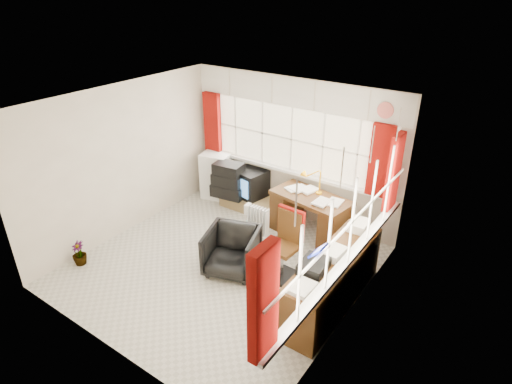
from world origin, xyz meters
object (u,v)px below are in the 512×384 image
radiator (258,225)px  desk_lamp (320,177)px  tv_bench (257,205)px  crt_tv (250,183)px  desk (310,214)px  credenza (333,280)px  mini_fridge (218,174)px  office_chair (232,251)px  task_chair (287,241)px

radiator → desk_lamp: bearing=42.9°
tv_bench → crt_tv: 0.43m
desk → credenza: credenza is taller
desk → tv_bench: bearing=170.5°
tv_bench → mini_fridge: bearing=175.4°
crt_tv → tv_bench: bearing=-16.0°
office_chair → tv_bench: office_chair is taller
crt_tv → desk: bearing=-10.4°
mini_fridge → desk_lamp: bearing=-3.1°
office_chair → credenza: size_ratio=0.38×
desk → task_chair: 1.12m
office_chair → tv_bench: bearing=95.0°
desk → task_chair: bearing=-79.4°
desk_lamp → mini_fridge: bearing=176.9°
radiator → task_chair: bearing=-32.6°
task_chair → tv_bench: task_chair is taller
tv_bench → crt_tv: size_ratio=2.18×
office_chair → mini_fridge: (-1.74, 1.80, 0.12)m
radiator → tv_bench: (-0.54, 0.73, -0.11)m
crt_tv → mini_fridge: 0.80m
desk_lamp → office_chair: bearing=-107.6°
office_chair → mini_fridge: mini_fridge is taller
task_chair → credenza: bearing=-14.5°
office_chair → radiator: bearing=83.5°
credenza → tv_bench: credenza is taller
office_chair → task_chair: bearing=12.9°
desk_lamp → mini_fridge: desk_lamp is taller
radiator → mini_fridge: (-1.53, 0.81, 0.23)m
radiator → mini_fridge: mini_fridge is taller
office_chair → mini_fridge: size_ratio=0.82×
task_chair → mini_fridge: (-2.42, 1.38, -0.10)m
radiator → tv_bench: size_ratio=0.40×
crt_tv → task_chair: bearing=-39.9°
desk_lamp → tv_bench: bearing=178.1°
desk → radiator: (-0.68, -0.53, -0.19)m
desk_lamp → crt_tv: (-1.47, 0.10, -0.54)m
radiator → mini_fridge: 1.75m
task_chair → credenza: task_chair is taller
credenza → desk: bearing=128.7°
radiator → credenza: (1.74, -0.79, 0.16)m
tv_bench → mini_fridge: mini_fridge is taller
tv_bench → radiator: bearing=-53.6°
desk → crt_tv: size_ratio=2.16×
desk → crt_tv: 1.44m
credenza → crt_tv: bearing=147.5°
radiator → crt_tv: (-0.73, 0.79, 0.27)m
radiator → mini_fridge: bearing=152.0°
office_chair → tv_bench: size_ratio=0.54×
office_chair → credenza: 1.54m
desk → office_chair: 1.58m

